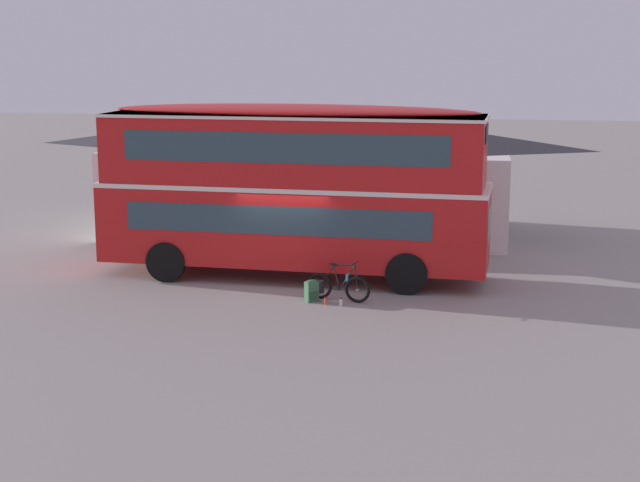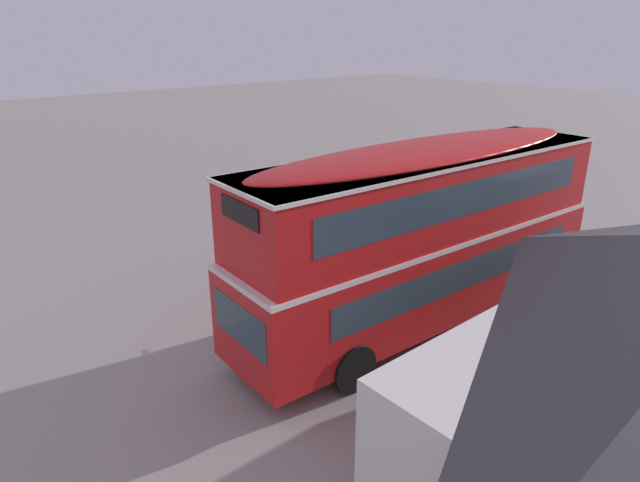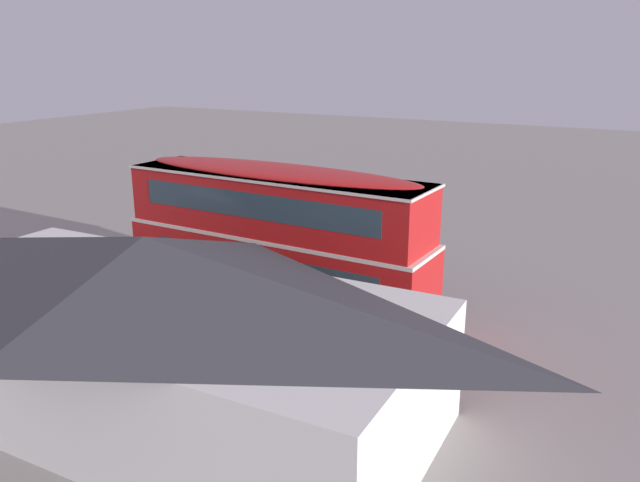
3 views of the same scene
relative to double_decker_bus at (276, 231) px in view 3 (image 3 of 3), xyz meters
The scene contains 7 objects.
ground_plane 2.73m from the double_decker_bus, 94.34° to the right, with size 120.00×120.00×0.00m, color gray.
double_decker_bus is the anchor object (origin of this frame).
touring_bicycle 3.57m from the double_decker_bus, 55.95° to the right, with size 1.69×0.55×1.03m.
backpack_on_ground 3.53m from the double_decker_bus, 68.75° to the right, with size 0.38×0.37×0.56m.
water_bottle_red_squeeze 3.95m from the double_decker_bus, 63.38° to the right, with size 0.07×0.07×0.21m.
water_bottle_clear_plastic 4.13m from the double_decker_bus, 57.56° to the right, with size 0.08×0.08×0.21m.
pub_building 6.78m from the double_decker_bus, 96.84° to the left, with size 13.81×6.66×4.28m.
Camera 3 is at (-10.78, 17.39, 8.24)m, focal length 35.50 mm.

